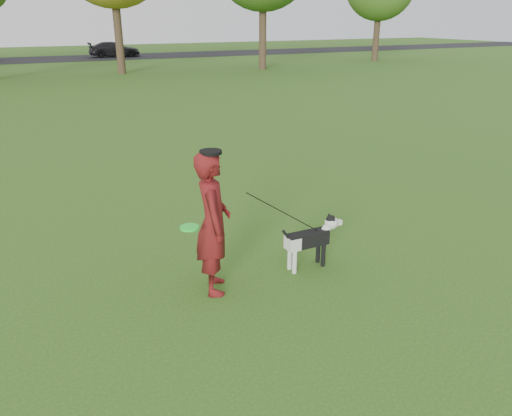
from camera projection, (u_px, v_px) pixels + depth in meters
ground at (250, 269)px, 7.05m from camera, size 120.00×120.00×0.00m
road at (36, 60)px, 40.46m from camera, size 120.00×7.00×0.02m
man at (213, 223)px, 6.21m from camera, size 0.63×0.78×1.85m
dog at (312, 237)px, 6.96m from camera, size 0.99×0.20×0.75m
car_right at (114, 49)px, 42.85m from camera, size 4.43×2.15×1.24m
man_held_items at (276, 209)px, 6.52m from camera, size 2.08×0.41×1.36m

